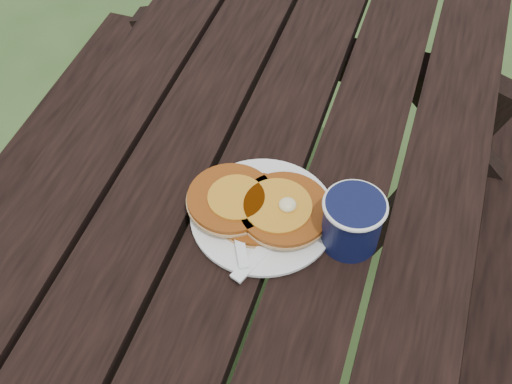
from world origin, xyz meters
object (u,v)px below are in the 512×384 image
(plate, at_px, (263,215))
(pancake_stack, at_px, (259,206))
(picnic_table, at_px, (224,373))
(coffee_cup, at_px, (353,220))

(plate, distance_m, pancake_stack, 0.02)
(picnic_table, height_order, plate, plate)
(picnic_table, bearing_deg, plate, 72.11)
(picnic_table, xyz_separation_m, plate, (0.04, 0.12, 0.39))
(picnic_table, distance_m, pancake_stack, 0.43)
(picnic_table, distance_m, coffee_cup, 0.49)
(pancake_stack, relative_size, coffee_cup, 2.35)
(picnic_table, xyz_separation_m, pancake_stack, (0.03, 0.12, 0.41))
(picnic_table, relative_size, plate, 7.94)
(picnic_table, height_order, coffee_cup, coffee_cup)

